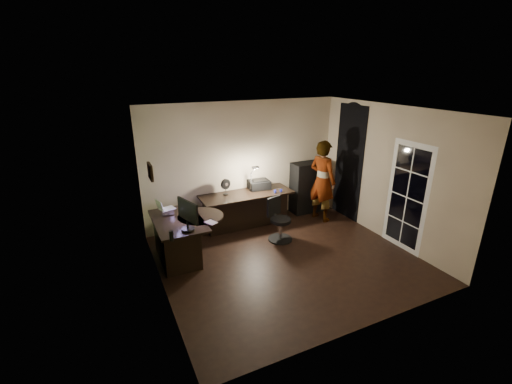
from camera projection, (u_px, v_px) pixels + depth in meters
name	position (u px, v px, depth m)	size (l,w,h in m)	color
floor	(287.00, 259.00, 6.36)	(4.50, 4.00, 0.01)	black
ceiling	(293.00, 110.00, 5.43)	(4.50, 4.00, 0.01)	silver
wall_back	(244.00, 163.00, 7.59)	(4.50, 0.01, 2.70)	#B8A78B
wall_front	(373.00, 240.00, 4.19)	(4.50, 0.01, 2.70)	#B8A78B
wall_left	(156.00, 213.00, 4.99)	(0.01, 4.00, 2.70)	#B8A78B
wall_right	(388.00, 174.00, 6.80)	(0.01, 4.00, 2.70)	#B8A78B
green_wall_overlay	(157.00, 213.00, 4.99)	(0.00, 4.00, 2.70)	#475D2D
arched_doorway	(349.00, 163.00, 7.79)	(0.01, 0.90, 2.60)	black
french_door	(407.00, 197.00, 6.43)	(0.02, 0.92, 2.10)	white
framed_picture	(150.00, 172.00, 5.21)	(0.04, 0.30, 0.25)	black
desk_left	(179.00, 239.00, 6.24)	(0.84, 1.36, 0.79)	black
desk_right	(247.00, 210.00, 7.57)	(2.04, 0.71, 0.76)	black
cabinet	(308.00, 187.00, 8.29)	(0.82, 0.41, 1.23)	black
laptop_stand	(167.00, 211.00, 6.31)	(0.21, 0.18, 0.09)	silver
laptop	(167.00, 204.00, 6.27)	(0.28, 0.26, 0.19)	silver
monitor	(187.00, 219.00, 5.65)	(0.11, 0.56, 0.37)	black
mouse	(196.00, 215.00, 6.20)	(0.06, 0.09, 0.03)	silver
phone	(211.00, 220.00, 6.05)	(0.07, 0.13, 0.01)	black
pen	(183.00, 216.00, 6.21)	(0.01, 0.15, 0.01)	black
speaker	(171.00, 236.00, 5.30)	(0.07, 0.07, 0.17)	black
notepad	(211.00, 222.00, 5.94)	(0.15, 0.20, 0.01)	silver
desk_fan	(226.00, 187.00, 7.31)	(0.22, 0.12, 0.35)	black
headphones	(278.00, 190.00, 7.47)	(0.19, 0.08, 0.09)	navy
printer	(259.00, 184.00, 7.70)	(0.46, 0.36, 0.21)	black
desk_lamp	(251.00, 177.00, 7.45)	(0.16, 0.30, 0.66)	black
office_chair	(281.00, 220.00, 6.91)	(0.50, 0.50, 0.89)	black
person	(322.00, 181.00, 7.73)	(0.67, 0.44, 1.86)	#D8A88C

